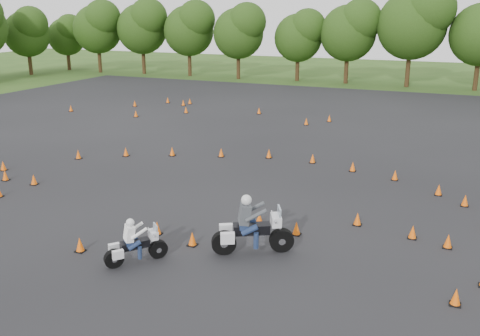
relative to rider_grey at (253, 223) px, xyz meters
name	(u,v)px	position (x,y,z in m)	size (l,w,h in m)	color
ground	(196,231)	(-2.48, 0.86, -1.02)	(140.00, 140.00, 0.00)	#2D5119
asphalt_pad	(257,182)	(-2.48, 6.86, -1.01)	(62.00, 62.00, 0.00)	black
treeline	(404,43)	(0.24, 35.69, 3.61)	(87.10, 32.11, 10.48)	#233F12
traffic_cones	(259,178)	(-2.37, 6.76, -0.79)	(36.04, 33.43, 0.45)	#FF610A
rider_grey	(253,223)	(0.00, 0.00, 0.00)	(2.62, 0.80, 2.02)	#43474B
rider_white	(135,239)	(-3.02, -2.03, -0.25)	(1.98, 0.61, 1.53)	white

